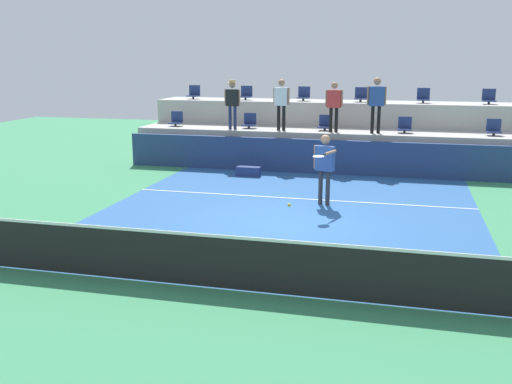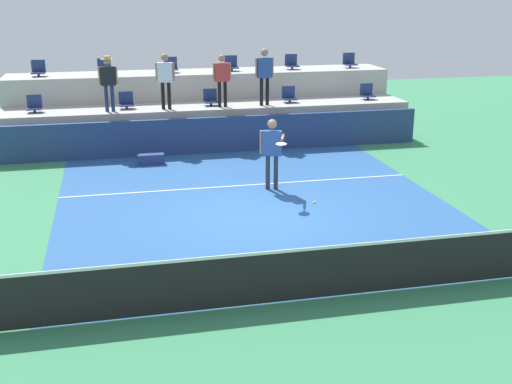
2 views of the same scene
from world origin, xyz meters
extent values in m
plane|color=#388456|center=(0.00, 0.00, 0.00)|extent=(40.00, 40.00, 0.00)
cube|color=#285693|center=(0.00, 1.00, 0.00)|extent=(9.00, 10.00, 0.01)
cube|color=white|center=(0.00, 2.40, 0.01)|extent=(9.00, 0.06, 0.00)
cube|color=black|center=(0.00, -4.00, 0.46)|extent=(10.40, 0.01, 0.87)
cube|color=white|center=(0.00, -4.00, 0.89)|extent=(10.40, 0.02, 0.05)
cube|color=navy|center=(0.00, 6.00, 0.55)|extent=(13.00, 0.16, 1.10)
cube|color=#ADAAA3|center=(0.00, 7.30, 0.62)|extent=(13.00, 1.80, 1.25)
cube|color=#ADAAA3|center=(0.00, 9.10, 1.05)|extent=(13.00, 1.80, 2.10)
cylinder|color=#2D2D33|center=(-5.37, 7.15, 1.30)|extent=(0.08, 0.08, 0.10)
cube|color=navy|center=(-5.37, 7.15, 1.37)|extent=(0.44, 0.40, 0.04)
cube|color=navy|center=(-5.37, 7.33, 1.58)|extent=(0.44, 0.04, 0.38)
cylinder|color=#2D2D33|center=(-2.64, 7.15, 1.30)|extent=(0.08, 0.08, 0.10)
cube|color=navy|center=(-2.64, 7.15, 1.37)|extent=(0.44, 0.40, 0.04)
cube|color=navy|center=(-2.64, 7.33, 1.58)|extent=(0.44, 0.04, 0.38)
cylinder|color=#2D2D33|center=(0.01, 7.15, 1.30)|extent=(0.08, 0.08, 0.10)
cube|color=navy|center=(0.01, 7.15, 1.37)|extent=(0.44, 0.40, 0.04)
cube|color=navy|center=(0.01, 7.33, 1.58)|extent=(0.44, 0.04, 0.38)
cylinder|color=#2D2D33|center=(2.63, 7.15, 1.30)|extent=(0.08, 0.08, 0.10)
cube|color=navy|center=(2.63, 7.15, 1.37)|extent=(0.44, 0.40, 0.04)
cube|color=navy|center=(2.63, 7.33, 1.58)|extent=(0.44, 0.04, 0.38)
cylinder|color=#2D2D33|center=(5.36, 7.15, 1.30)|extent=(0.08, 0.08, 0.10)
cube|color=navy|center=(5.36, 7.15, 1.37)|extent=(0.44, 0.40, 0.04)
cube|color=navy|center=(5.36, 7.33, 1.58)|extent=(0.44, 0.04, 0.38)
cylinder|color=#2D2D33|center=(-5.34, 8.95, 2.15)|extent=(0.08, 0.08, 0.10)
cube|color=navy|center=(-5.34, 8.95, 2.22)|extent=(0.44, 0.40, 0.04)
cube|color=navy|center=(-5.34, 9.13, 2.43)|extent=(0.44, 0.04, 0.38)
cylinder|color=#2D2D33|center=(-3.25, 8.95, 2.15)|extent=(0.08, 0.08, 0.10)
cube|color=navy|center=(-3.25, 8.95, 2.22)|extent=(0.44, 0.40, 0.04)
cube|color=navy|center=(-3.25, 9.13, 2.43)|extent=(0.44, 0.04, 0.38)
cylinder|color=#2D2D33|center=(-1.04, 8.95, 2.15)|extent=(0.08, 0.08, 0.10)
cube|color=navy|center=(-1.04, 8.95, 2.22)|extent=(0.44, 0.40, 0.04)
cube|color=navy|center=(-1.04, 9.13, 2.43)|extent=(0.44, 0.04, 0.38)
cylinder|color=#2D2D33|center=(1.04, 8.95, 2.15)|extent=(0.08, 0.08, 0.10)
cube|color=navy|center=(1.04, 8.95, 2.22)|extent=(0.44, 0.40, 0.04)
cube|color=navy|center=(1.04, 9.13, 2.43)|extent=(0.44, 0.04, 0.38)
cylinder|color=#2D2D33|center=(3.21, 8.95, 2.15)|extent=(0.08, 0.08, 0.10)
cube|color=navy|center=(3.21, 8.95, 2.22)|extent=(0.44, 0.40, 0.04)
cube|color=navy|center=(3.21, 9.13, 2.43)|extent=(0.44, 0.04, 0.38)
cylinder|color=#2D2D33|center=(5.37, 8.95, 2.15)|extent=(0.08, 0.08, 0.10)
cube|color=navy|center=(5.37, 8.95, 2.22)|extent=(0.44, 0.40, 0.04)
cube|color=navy|center=(5.37, 9.13, 2.43)|extent=(0.44, 0.04, 0.38)
cylinder|color=#2D2D33|center=(0.62, 1.97, 0.44)|extent=(0.14, 0.14, 0.88)
cylinder|color=#2D2D33|center=(0.82, 1.91, 0.44)|extent=(0.14, 0.14, 0.88)
cube|color=#2D4C8C|center=(0.72, 1.94, 1.19)|extent=(0.51, 0.32, 0.62)
sphere|color=#A87A5B|center=(0.72, 1.94, 1.67)|extent=(0.30, 0.30, 0.24)
cylinder|color=#A87A5B|center=(0.46, 2.03, 1.21)|extent=(0.09, 0.09, 0.59)
cylinder|color=#A87A5B|center=(0.89, 1.59, 1.41)|extent=(0.24, 0.55, 0.07)
cylinder|color=black|center=(0.78, 1.23, 1.41)|extent=(0.11, 0.26, 0.04)
ellipsoid|color=silver|center=(0.69, 0.96, 1.41)|extent=(0.35, 0.38, 0.03)
cylinder|color=navy|center=(-3.23, 6.85, 1.65)|extent=(0.11, 0.11, 0.79)
cylinder|color=navy|center=(-3.05, 6.85, 1.65)|extent=(0.11, 0.11, 0.79)
cube|color=black|center=(-3.14, 6.85, 2.32)|extent=(0.44, 0.20, 0.56)
sphere|color=#A87A5B|center=(-3.14, 6.85, 2.75)|extent=(0.22, 0.22, 0.21)
cylinder|color=#A87A5B|center=(-3.39, 6.86, 2.34)|extent=(0.07, 0.07, 0.53)
cylinder|color=#A87A5B|center=(-2.89, 6.84, 2.34)|extent=(0.07, 0.07, 0.53)
cylinder|color=tan|center=(-3.14, 6.85, 2.83)|extent=(0.40, 0.40, 0.01)
cylinder|color=tan|center=(-3.14, 6.85, 2.87)|extent=(0.23, 0.23, 0.09)
cylinder|color=black|center=(-1.52, 6.87, 1.67)|extent=(0.13, 0.13, 0.84)
cylinder|color=black|center=(-1.33, 6.83, 1.67)|extent=(0.13, 0.13, 0.84)
cube|color=white|center=(-1.43, 6.85, 2.38)|extent=(0.48, 0.27, 0.59)
sphere|color=#A87A5B|center=(-1.43, 6.85, 2.84)|extent=(0.27, 0.27, 0.23)
cylinder|color=#A87A5B|center=(-1.68, 6.91, 2.40)|extent=(0.08, 0.08, 0.56)
cylinder|color=#A87A5B|center=(-1.17, 6.79, 2.40)|extent=(0.08, 0.08, 0.56)
cylinder|color=black|center=(0.24, 6.85, 1.65)|extent=(0.11, 0.11, 0.80)
cylinder|color=black|center=(0.43, 6.85, 1.65)|extent=(0.11, 0.11, 0.80)
cube|color=red|center=(0.34, 6.85, 2.34)|extent=(0.44, 0.18, 0.57)
sphere|color=#A87A5B|center=(0.34, 6.85, 2.78)|extent=(0.22, 0.22, 0.22)
cylinder|color=#A87A5B|center=(0.08, 6.85, 2.36)|extent=(0.07, 0.07, 0.54)
cylinder|color=#A87A5B|center=(0.59, 6.85, 2.36)|extent=(0.07, 0.07, 0.54)
cylinder|color=black|center=(1.60, 6.84, 1.69)|extent=(0.13, 0.13, 0.88)
cylinder|color=black|center=(1.80, 6.86, 1.69)|extent=(0.13, 0.13, 0.88)
cube|color=#2D4C8C|center=(1.70, 6.85, 2.44)|extent=(0.50, 0.25, 0.62)
sphere|color=#A87A5B|center=(1.70, 6.85, 2.92)|extent=(0.27, 0.27, 0.24)
cylinder|color=#A87A5B|center=(1.43, 6.81, 2.46)|extent=(0.08, 0.08, 0.59)
cylinder|color=#A87A5B|center=(1.97, 6.89, 2.46)|extent=(0.08, 0.08, 0.59)
sphere|color=#CCE033|center=(0.58, -1.97, 0.95)|extent=(0.07, 0.07, 0.07)
cube|color=navy|center=(-2.09, 5.02, 0.15)|extent=(0.76, 0.28, 0.30)
camera|label=1|loc=(2.57, -12.41, 3.66)|focal=40.82mm
camera|label=2|loc=(-3.06, -12.98, 4.87)|focal=44.87mm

